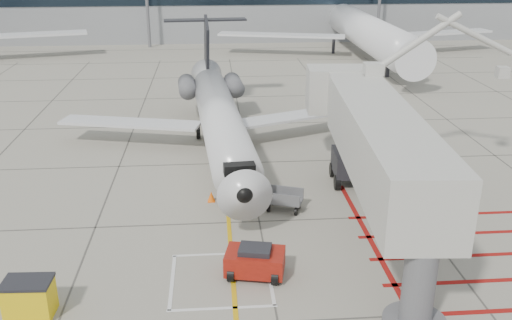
{
  "coord_description": "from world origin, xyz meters",
  "views": [
    {
      "loc": [
        -2.17,
        -21.13,
        13.05
      ],
      "look_at": [
        0.0,
        6.0,
        2.5
      ],
      "focal_mm": 40.0,
      "sensor_mm": 36.0,
      "label": 1
    }
  ],
  "objects_px": {
    "regional_jet": "(223,106)",
    "spill_bin": "(29,298)",
    "pushback_tug": "(255,260)",
    "jet_bridge": "(382,157)"
  },
  "relations": [
    {
      "from": "regional_jet",
      "to": "spill_bin",
      "type": "bearing_deg",
      "value": -120.83
    },
    {
      "from": "pushback_tug",
      "to": "spill_bin",
      "type": "xyz_separation_m",
      "value": [
        -8.51,
        -2.01,
        0.04
      ]
    },
    {
      "from": "regional_jet",
      "to": "pushback_tug",
      "type": "height_order",
      "value": "regional_jet"
    },
    {
      "from": "regional_jet",
      "to": "pushback_tug",
      "type": "distance_m",
      "value": 13.41
    },
    {
      "from": "spill_bin",
      "to": "regional_jet",
      "type": "bearing_deg",
      "value": 65.98
    },
    {
      "from": "regional_jet",
      "to": "spill_bin",
      "type": "distance_m",
      "value": 17.11
    },
    {
      "from": "jet_bridge",
      "to": "regional_jet",
      "type": "bearing_deg",
      "value": 128.13
    },
    {
      "from": "regional_jet",
      "to": "pushback_tug",
      "type": "xyz_separation_m",
      "value": [
        0.93,
        -13.05,
        -2.92
      ]
    },
    {
      "from": "regional_jet",
      "to": "spill_bin",
      "type": "relative_size",
      "value": 16.25
    },
    {
      "from": "regional_jet",
      "to": "spill_bin",
      "type": "height_order",
      "value": "regional_jet"
    }
  ]
}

